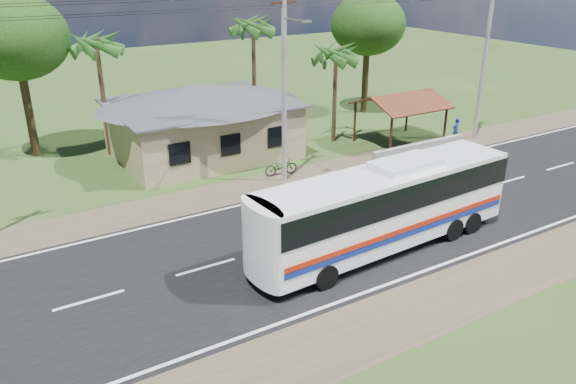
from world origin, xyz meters
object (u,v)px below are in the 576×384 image
waiting_shed (401,102)px  motorcycle (281,166)px  coach_bus (386,201)px  person (456,130)px

waiting_shed → motorcycle: waiting_shed is taller
coach_bus → motorcycle: 9.82m
waiting_shed → person: 4.20m
motorcycle → person: size_ratio=1.14×
waiting_shed → motorcycle: size_ratio=2.73×
motorcycle → person: 12.96m
motorcycle → waiting_shed: bearing=-74.9°
motorcycle → person: (12.94, -0.75, 0.34)m
motorcycle → person: person is taller
waiting_shed → person: bearing=-30.9°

